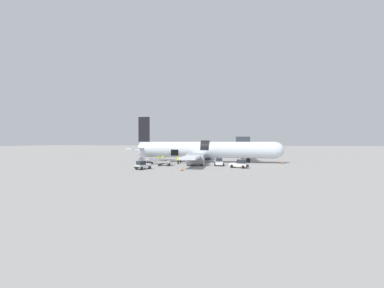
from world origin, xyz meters
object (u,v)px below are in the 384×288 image
(airplane, at_px, (203,150))
(baggage_tug_mid, at_px, (143,166))
(baggage_tug_lead, at_px, (219,162))
(baggage_cart_queued, at_px, (164,163))
(baggage_cart_loading, at_px, (158,161))
(baggage_cart_empty, at_px, (145,160))
(ground_crew_loader_a, at_px, (163,159))
(baggage_tug_rear, at_px, (239,164))
(ground_crew_loader_b, at_px, (180,159))
(ground_crew_supervisor, at_px, (159,159))
(ground_crew_driver, at_px, (178,160))

(airplane, bearing_deg, baggage_tug_mid, -118.39)
(baggage_tug_lead, height_order, baggage_cart_queued, baggage_tug_lead)
(airplane, relative_size, baggage_tug_lead, 12.80)
(baggage_cart_loading, relative_size, baggage_cart_empty, 1.23)
(airplane, xyz_separation_m, ground_crew_loader_a, (-8.65, -3.18, -1.81))
(baggage_tug_rear, distance_m, baggage_cart_loading, 17.33)
(airplane, xyz_separation_m, ground_crew_loader_b, (-4.61, -3.35, -1.89))
(baggage_tug_lead, xyz_separation_m, baggage_cart_loading, (-12.87, 1.31, -0.02))
(baggage_tug_rear, xyz_separation_m, ground_crew_loader_b, (-12.44, 7.28, 0.21))
(ground_crew_supervisor, bearing_deg, airplane, 17.68)
(ground_crew_supervisor, bearing_deg, ground_crew_loader_a, -7.66)
(baggage_cart_loading, distance_m, ground_crew_loader_a, 2.79)
(baggage_tug_mid, relative_size, ground_crew_supervisor, 1.86)
(baggage_cart_loading, relative_size, ground_crew_driver, 2.39)
(ground_crew_supervisor, bearing_deg, baggage_cart_empty, -164.69)
(baggage_tug_rear, relative_size, ground_crew_driver, 2.01)
(baggage_tug_lead, distance_m, ground_crew_driver, 8.78)
(ground_crew_supervisor, bearing_deg, baggage_cart_loading, -75.51)
(airplane, distance_m, ground_crew_loader_b, 6.00)
(baggage_tug_mid, relative_size, baggage_tug_rear, 0.88)
(baggage_cart_queued, bearing_deg, baggage_cart_empty, 137.46)
(baggage_cart_loading, distance_m, ground_crew_driver, 4.28)
(airplane, relative_size, baggage_cart_queued, 10.12)
(airplane, distance_m, baggage_tug_mid, 17.90)
(airplane, xyz_separation_m, baggage_cart_queued, (-6.47, -9.35, -2.20))
(ground_crew_loader_b, bearing_deg, baggage_tug_rear, -30.35)
(baggage_cart_queued, bearing_deg, ground_crew_loader_b, 72.79)
(baggage_cart_empty, bearing_deg, ground_crew_supervisor, 15.31)
(airplane, height_order, baggage_cart_empty, airplane)
(baggage_cart_empty, relative_size, ground_crew_supervisor, 2.06)
(baggage_tug_mid, height_order, baggage_cart_empty, baggage_tug_mid)
(ground_crew_loader_a, xyz_separation_m, ground_crew_loader_b, (4.04, -0.17, -0.08))
(baggage_tug_rear, distance_m, ground_crew_loader_a, 18.09)
(baggage_tug_rear, relative_size, ground_crew_loader_a, 1.95)
(ground_crew_supervisor, bearing_deg, baggage_tug_rear, -23.52)
(baggage_cart_loading, bearing_deg, baggage_tug_rear, -15.71)
(ground_crew_loader_b, bearing_deg, ground_crew_loader_a, 177.58)
(baggage_cart_loading, xyz_separation_m, baggage_cart_queued, (2.38, -3.41, -0.06))
(baggage_tug_mid, height_order, ground_crew_loader_a, ground_crew_loader_a)
(ground_crew_loader_b, bearing_deg, ground_crew_driver, -89.48)
(baggage_cart_empty, bearing_deg, baggage_tug_lead, -11.68)
(baggage_tug_lead, distance_m, baggage_tug_rear, 5.09)
(baggage_cart_empty, height_order, ground_crew_loader_a, ground_crew_loader_a)
(baggage_tug_mid, bearing_deg, baggage_tug_rear, 17.05)
(baggage_tug_mid, xyz_separation_m, baggage_cart_loading, (-0.40, 9.68, -0.01))
(baggage_tug_lead, xyz_separation_m, ground_crew_driver, (-8.61, 1.65, 0.28))
(ground_crew_loader_a, bearing_deg, ground_crew_supervisor, 172.34)
(baggage_cart_empty, height_order, ground_crew_loader_b, ground_crew_loader_b)
(airplane, distance_m, baggage_cart_empty, 13.23)
(ground_crew_loader_a, bearing_deg, ground_crew_loader_b, -2.42)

